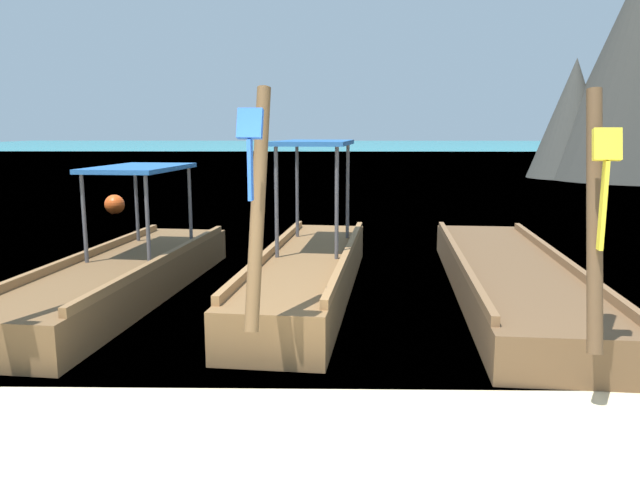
{
  "coord_description": "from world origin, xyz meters",
  "views": [
    {
      "loc": [
        0.12,
        -3.23,
        2.16
      ],
      "look_at": [
        0.0,
        3.71,
        0.93
      ],
      "focal_mm": 34.81,
      "sensor_mm": 36.0,
      "label": 1
    }
  ],
  "objects": [
    {
      "name": "mooring_buoy_near",
      "position": [
        -5.47,
        12.58,
        0.26
      ],
      "size": [
        0.51,
        0.51,
        0.51
      ],
      "color": "#EA5119",
      "rests_on": "sea_water"
    },
    {
      "name": "longtail_boat_violet_ribbon",
      "position": [
        -2.58,
        4.58,
        0.31
      ],
      "size": [
        1.8,
        5.89,
        2.19
      ],
      "color": "brown",
      "rests_on": "ground"
    },
    {
      "name": "longtail_boat_blue_ribbon",
      "position": [
        -0.18,
        4.74,
        0.34
      ],
      "size": [
        1.7,
        5.89,
        2.54
      ],
      "color": "brown",
      "rests_on": "ground"
    },
    {
      "name": "sea_water",
      "position": [
        0.0,
        61.71,
        0.0
      ],
      "size": [
        120.0,
        120.0,
        0.0
      ],
      "primitive_type": "plane",
      "color": "teal",
      "rests_on": "ground"
    },
    {
      "name": "karst_rock",
      "position": [
        13.3,
        24.64,
        4.83
      ],
      "size": [
        8.33,
        7.71,
        10.18
      ],
      "color": "#383833",
      "rests_on": "ground"
    },
    {
      "name": "longtail_boat_yellow_ribbon",
      "position": [
        2.47,
        4.75,
        0.24
      ],
      "size": [
        1.94,
        6.6,
        2.49
      ],
      "color": "brown",
      "rests_on": "ground"
    }
  ]
}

